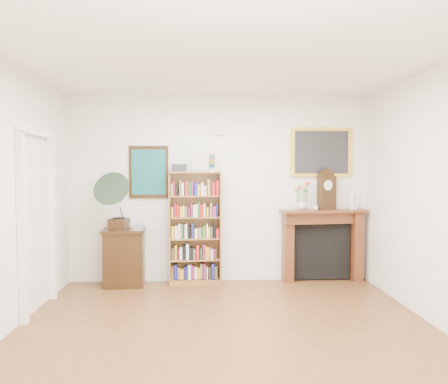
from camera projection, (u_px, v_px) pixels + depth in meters
name	position (u px, v px, depth m)	size (l,w,h in m)	color
room	(229.00, 201.00, 4.08)	(4.51, 5.01, 2.81)	#58341A
door_casing	(38.00, 206.00, 5.18)	(0.08, 1.02, 2.17)	white
teal_poster	(149.00, 172.00, 6.49)	(0.58, 0.04, 0.78)	black
small_picture	(219.00, 125.00, 6.50)	(0.26, 0.04, 0.30)	white
gilt_painting	(321.00, 152.00, 6.60)	(0.95, 0.04, 0.75)	gold
bookshelf	(195.00, 221.00, 6.43)	(0.78, 0.31, 1.91)	brown
side_cabinet	(124.00, 258.00, 6.32)	(0.61, 0.44, 0.83)	black
fireplace	(322.00, 239.00, 6.60)	(1.31, 0.43, 1.09)	#532213
gramophone	(117.00, 198.00, 6.16)	(0.59, 0.69, 0.82)	black
cd_stack	(139.00, 228.00, 6.17)	(0.12, 0.12, 0.08)	#A2A2AE
mantel_clock	(327.00, 191.00, 6.53)	(0.28, 0.21, 0.58)	black
flower_vase	(302.00, 205.00, 6.51)	(0.15, 0.15, 0.15)	silver
teacup	(316.00, 208.00, 6.45)	(0.08, 0.08, 0.06)	white
bottle_left	(352.00, 202.00, 6.50)	(0.07, 0.07, 0.24)	silver
bottle_right	(355.00, 203.00, 6.54)	(0.06, 0.06, 0.20)	silver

